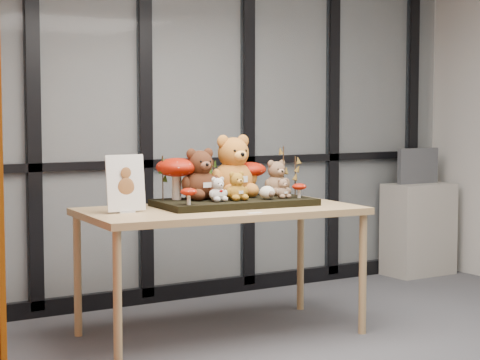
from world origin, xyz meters
TOP-DOWN VIEW (x-y plane):
  - room_shell at (0.00, 0.00)m, footprint 5.00×5.00m
  - glass_partition at (-0.00, 2.47)m, footprint 4.90×0.06m
  - display_table at (-0.45, 1.38)m, footprint 1.83×1.03m
  - diorama_tray at (-0.31, 1.44)m, footprint 1.05×0.59m
  - bear_pooh_yellow at (-0.24, 1.57)m, footprint 0.37×0.34m
  - bear_brown_medium at (-0.51, 1.54)m, footprint 0.30×0.28m
  - bear_tan_back at (0.08, 1.52)m, footprint 0.22×0.20m
  - bear_small_yellow at (-0.34, 1.36)m, footprint 0.17×0.15m
  - bear_white_bow at (-0.48, 1.36)m, footprint 0.14×0.13m
  - bear_beige_small at (-0.01, 1.32)m, footprint 0.12×0.11m
  - plush_cream_hedgehog at (-0.14, 1.30)m, footprint 0.08×0.07m
  - mushroom_back_left at (-0.65, 1.60)m, footprint 0.27×0.27m
  - mushroom_back_right at (-0.09, 1.59)m, footprint 0.23×0.23m
  - mushroom_front_left at (-0.73, 1.29)m, footprint 0.10×0.10m
  - mushroom_front_right at (0.09, 1.27)m, footprint 0.10×0.10m
  - sprig_green_far_left at (-0.74, 1.61)m, footprint 0.05×0.05m
  - sprig_green_mid_left at (-0.55, 1.64)m, footprint 0.05×0.05m
  - sprig_dry_far_right at (0.13, 1.51)m, footprint 0.05×0.05m
  - sprig_dry_mid_right at (0.13, 1.37)m, footprint 0.05×0.05m
  - sprig_green_centre at (-0.35, 1.64)m, footprint 0.05×0.05m
  - sign_holder at (-1.07, 1.46)m, footprint 0.25×0.06m
  - label_card at (-0.42, 1.03)m, footprint 0.10×0.03m
  - cabinet at (2.10, 2.25)m, footprint 0.60×0.35m
  - monitor at (2.10, 2.27)m, footprint 0.44×0.05m

SIDE VIEW (x-z plane):
  - cabinet at x=2.10m, z-range 0.00..0.80m
  - display_table at x=-0.45m, z-range 0.35..1.17m
  - label_card at x=-0.42m, z-range 0.82..0.83m
  - diorama_tray at x=-0.31m, z-range 0.82..0.87m
  - plush_cream_hedgehog at x=-0.14m, z-range 0.87..0.97m
  - mushroom_front_right at x=0.09m, z-range 0.87..0.97m
  - mushroom_front_left at x=-0.73m, z-range 0.87..0.98m
  - bear_beige_small at x=-0.01m, z-range 0.87..1.01m
  - bear_white_bow at x=-0.48m, z-range 0.87..1.04m
  - monitor at x=2.10m, z-range 0.80..1.11m
  - bear_small_yellow at x=-0.34m, z-range 0.87..1.07m
  - sprig_green_centre at x=-0.35m, z-range 0.87..1.11m
  - sign_holder at x=-1.07m, z-range 0.82..1.17m
  - mushroom_back_right at x=-0.09m, z-range 0.87..1.12m
  - sprig_green_mid_left at x=-0.55m, z-range 0.87..1.12m
  - bear_tan_back at x=0.08m, z-range 0.87..1.13m
  - sprig_dry_mid_right at x=0.13m, z-range 0.87..1.14m
  - sprig_green_far_left at x=-0.74m, z-range 0.87..1.16m
  - mushroom_back_left at x=-0.65m, z-range 0.87..1.17m
  - sprig_dry_far_right at x=0.13m, z-range 0.87..1.20m
  - bear_brown_medium at x=-0.51m, z-range 0.87..1.23m
  - bear_pooh_yellow at x=-0.24m, z-range 0.87..1.32m
  - glass_partition at x=0.00m, z-range 0.03..2.81m
  - room_shell at x=0.00m, z-range -0.82..4.18m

